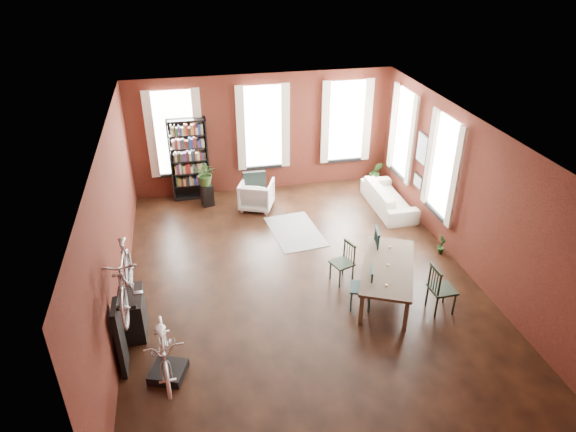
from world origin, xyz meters
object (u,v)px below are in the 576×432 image
object	(u,v)px
bookshelf	(189,160)
console_table	(133,314)
dining_chair_c	(442,289)
plant_stand	(207,195)
dining_chair_a	(361,287)
bicycle_floor	(161,328)
cream_sofa	(389,194)
bike_trainer	(168,372)
dining_chair_d	(385,252)
dining_chair_b	(342,263)
white_armchair	(256,193)
dining_table	(386,281)

from	to	relation	value
bookshelf	console_table	xyz separation A→B (m)	(-1.28, -5.20, -0.70)
bookshelf	dining_chair_c	bearing A→B (deg)	-53.03
plant_stand	dining_chair_a	bearing A→B (deg)	-62.25
dining_chair_c	dining_chair_a	bearing A→B (deg)	72.53
plant_stand	bicycle_floor	bearing A→B (deg)	-100.40
console_table	plant_stand	bearing A→B (deg)	70.62
cream_sofa	bike_trainer	world-z (taller)	cream_sofa
dining_chair_d	dining_chair_c	bearing A→B (deg)	-144.29
bookshelf	dining_chair_a	bearing A→B (deg)	-61.59
dining_chair_a	console_table	size ratio (longest dim) A/B	1.12
dining_chair_c	plant_stand	world-z (taller)	dining_chair_c
bicycle_floor	dining_chair_b	bearing A→B (deg)	23.58
white_armchair	plant_stand	size ratio (longest dim) A/B	1.45
bookshelf	bicycle_floor	world-z (taller)	bookshelf
dining_chair_a	dining_chair_b	xyz separation A→B (m)	(-0.10, 0.88, -0.01)
white_armchair	plant_stand	world-z (taller)	white_armchair
dining_table	bookshelf	world-z (taller)	bookshelf
dining_table	bicycle_floor	xyz separation A→B (m)	(-4.23, -1.25, 0.64)
dining_chair_c	plant_stand	size ratio (longest dim) A/B	1.70
bookshelf	bicycle_floor	size ratio (longest dim) A/B	1.32
bike_trainer	console_table	xyz separation A→B (m)	(-0.57, 1.21, 0.32)
dining_table	cream_sofa	xyz separation A→B (m)	(1.43, 3.46, 0.05)
cream_sofa	bicycle_floor	size ratio (longest dim) A/B	1.25
dining_chair_d	bike_trainer	distance (m)	4.92
dining_table	dining_chair_b	world-z (taller)	dining_chair_b
dining_chair_b	dining_chair_d	world-z (taller)	dining_chair_d
bike_trainer	dining_chair_b	bearing A→B (deg)	28.48
bicycle_floor	dining_chair_a	bearing A→B (deg)	11.00
console_table	bicycle_floor	size ratio (longest dim) A/B	0.48
plant_stand	bicycle_floor	distance (m)	6.01
dining_table	dining_chair_a	distance (m)	0.65
dining_chair_d	white_armchair	bearing A→B (deg)	44.32
console_table	bike_trainer	bearing A→B (deg)	-64.82
dining_chair_d	bicycle_floor	world-z (taller)	bicycle_floor
dining_table	dining_chair_b	xyz separation A→B (m)	(-0.71, 0.65, 0.08)
dining_chair_d	plant_stand	distance (m)	5.17
dining_chair_a	bookshelf	distance (m)	6.15
cream_sofa	dining_chair_d	bearing A→B (deg)	156.51
bike_trainer	bicycle_floor	world-z (taller)	bicycle_floor
console_table	plant_stand	world-z (taller)	console_table
cream_sofa	plant_stand	distance (m)	4.74
white_armchair	cream_sofa	xyz separation A→B (m)	(3.35, -0.74, -0.01)
dining_chair_d	cream_sofa	size ratio (longest dim) A/B	0.50
white_armchair	dining_chair_c	bearing A→B (deg)	141.43
dining_chair_b	console_table	distance (m)	4.15
dining_chair_c	plant_stand	distance (m)	6.61
console_table	dining_table	bearing A→B (deg)	0.54
dining_table	bookshelf	distance (m)	6.29
bicycle_floor	bike_trainer	bearing A→B (deg)	-61.68
dining_table	white_armchair	xyz separation A→B (m)	(-1.91, 4.19, 0.06)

